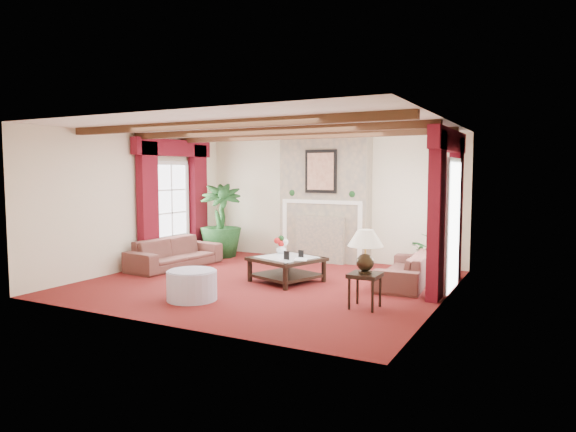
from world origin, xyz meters
The scene contains 23 objects.
floor centered at (0.00, 0.00, 0.00)m, with size 6.00×6.00×0.00m, color #51110E.
ceiling centered at (0.00, 0.00, 2.70)m, with size 6.00×6.00×0.00m, color white.
back_wall centered at (0.00, 2.75, 1.35)m, with size 6.00×0.02×2.70m, color beige.
left_wall centered at (-3.00, 0.00, 1.35)m, with size 0.02×5.50×2.70m, color beige.
right_wall centered at (3.00, 0.00, 1.35)m, with size 0.02×5.50×2.70m, color beige.
ceiling_beams centered at (0.00, 0.00, 2.64)m, with size 6.00×3.00×0.12m, color #3C2613, non-canonical shape.
fireplace centered at (0.00, 2.55, 2.70)m, with size 2.00×0.52×2.70m, color #9D8765, non-canonical shape.
french_door_left centered at (-2.97, 1.00, 2.13)m, with size 0.10×1.10×2.16m, color white, non-canonical shape.
french_door_right centered at (2.97, 1.00, 2.13)m, with size 0.10×1.10×2.16m, color white, non-canonical shape.
curtains_left centered at (-2.86, 1.00, 2.55)m, with size 0.20×2.40×2.55m, color #550B15, non-canonical shape.
curtains_right centered at (2.86, 1.00, 2.55)m, with size 0.20×2.40×2.55m, color #550B15, non-canonical shape.
sofa_left centered at (-2.38, 0.41, 0.40)m, with size 0.81×2.08×0.79m, color #360E1C.
sofa_right centered at (2.19, 1.03, 0.37)m, with size 0.67×1.93×0.74m, color #360E1C.
potted_palm centered at (-2.31, 1.93, 0.47)m, with size 1.72×1.90×0.93m, color black.
small_plant centered at (2.50, 1.78, 0.33)m, with size 1.02×1.07×0.65m, color black.
coffee_table centered at (0.27, 0.26, 0.22)m, with size 1.06×1.06×0.44m, color black, non-canonical shape.
side_table centered at (2.08, -0.78, 0.25)m, with size 0.43×0.43×0.51m, color black, non-canonical shape.
ottoman centered at (-0.41, -1.55, 0.22)m, with size 0.76×0.76×0.44m, color #AEAAC0.
table_lamp centered at (2.08, -0.78, 0.83)m, with size 0.51×0.51×0.64m, color black, non-canonical shape.
flower_vase centered at (-0.01, 0.57, 0.53)m, with size 0.19×0.20×0.19m, color silver.
book centered at (0.52, 0.06, 0.59)m, with size 0.22×0.10×0.30m, color black.
photo_frame_a centered at (0.40, 0.01, 0.51)m, with size 0.12×0.02×0.15m, color black, non-canonical shape.
photo_frame_b centered at (0.50, 0.35, 0.50)m, with size 0.10×0.02×0.14m, color black, non-canonical shape.
Camera 1 is at (4.44, -7.67, 1.95)m, focal length 32.00 mm.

